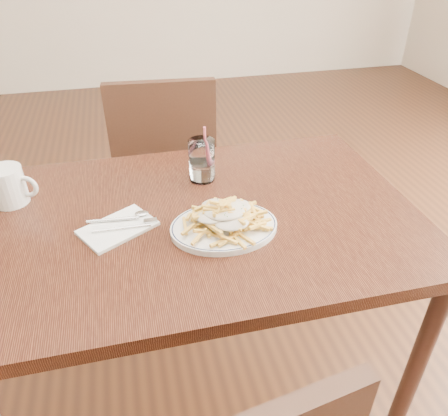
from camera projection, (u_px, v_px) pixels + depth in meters
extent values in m
plane|color=black|center=(207.00, 378.00, 1.63)|extent=(7.00, 7.00, 0.00)
cube|color=black|center=(202.00, 219.00, 1.23)|extent=(1.20, 0.80, 0.04)
cylinder|color=black|center=(416.00, 368.00, 1.26)|extent=(0.05, 0.05, 0.71)
cylinder|color=black|center=(41.00, 268.00, 1.61)|extent=(0.05, 0.05, 0.71)
cylinder|color=black|center=(317.00, 227.00, 1.82)|extent=(0.05, 0.05, 0.71)
cube|color=black|center=(166.00, 170.00, 2.06)|extent=(0.46, 0.46, 0.04)
cube|color=black|center=(163.00, 138.00, 1.76)|extent=(0.43, 0.07, 0.47)
cylinder|color=black|center=(202.00, 189.00, 2.36)|extent=(0.04, 0.04, 0.42)
cylinder|color=black|center=(133.00, 194.00, 2.32)|extent=(0.04, 0.04, 0.42)
cylinder|color=black|center=(210.00, 228.00, 2.06)|extent=(0.04, 0.04, 0.42)
cylinder|color=black|center=(132.00, 236.00, 2.02)|extent=(0.04, 0.04, 0.42)
torus|color=black|center=(224.00, 226.00, 1.14)|extent=(0.28, 0.28, 0.01)
ellipsoid|color=beige|center=(224.00, 209.00, 1.11)|extent=(0.19, 0.18, 0.03)
cube|color=white|center=(118.00, 228.00, 1.15)|extent=(0.22, 0.20, 0.01)
cylinder|color=white|center=(202.00, 160.00, 1.34)|extent=(0.08, 0.08, 0.13)
cylinder|color=white|center=(202.00, 170.00, 1.36)|extent=(0.07, 0.07, 0.06)
cylinder|color=#E1556A|center=(205.00, 151.00, 1.33)|extent=(0.02, 0.04, 0.17)
cylinder|color=white|center=(7.00, 186.00, 1.23)|extent=(0.10, 0.10, 0.11)
torus|color=white|center=(26.00, 187.00, 1.23)|extent=(0.07, 0.03, 0.07)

